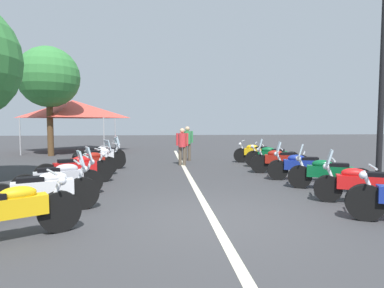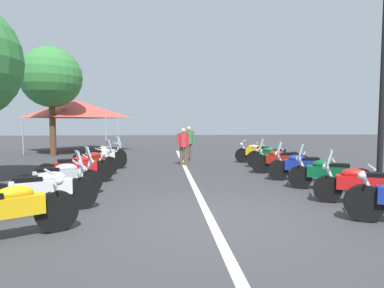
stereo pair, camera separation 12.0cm
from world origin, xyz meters
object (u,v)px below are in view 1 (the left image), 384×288
Objects in this scene: motorcycle_left_row_2 at (60,178)px; motorcycle_right_row_1 at (361,184)px; traffic_cone_1 at (329,167)px; bystander_0 at (187,141)px; motorcycle_right_row_3 at (301,166)px; motorcycle_right_row_6 at (256,153)px; motorcycle_right_row_5 at (272,156)px; motorcycle_right_row_4 at (280,160)px; motorcycle_left_row_4 at (89,163)px; motorcycle_left_row_3 at (76,169)px; motorcycle_left_row_5 at (100,158)px; motorcycle_left_row_6 at (100,154)px; roadside_tree_2 at (49,78)px; motorcycle_right_row_2 at (328,173)px; event_tent at (73,109)px; bystander_2 at (182,144)px; motorcycle_left_row_1 at (45,190)px; motorcycle_left_row_0 at (6,211)px; street_lamp_twin_globe at (383,53)px.

motorcycle_right_row_1 is at bearing -34.04° from motorcycle_left_row_2.
bystander_0 is at bearing 42.37° from traffic_cone_1.
motorcycle_right_row_3 reaches higher than motorcycle_right_row_6.
bystander_0 is (2.63, 3.16, 0.48)m from motorcycle_right_row_5.
motorcycle_left_row_4 is at bearing 15.69° from motorcycle_right_row_4.
motorcycle_right_row_3 is at bearing 118.06° from traffic_cone_1.
motorcycle_right_row_3 is (-0.03, -6.76, -0.00)m from motorcycle_left_row_3.
motorcycle_left_row_6 is (1.35, 0.23, -0.00)m from motorcycle_left_row_5.
traffic_cone_1 is at bearing 170.31° from motorcycle_right_row_4.
bystander_0 is 8.37m from roadside_tree_2.
roadside_tree_2 reaches higher than motorcycle_left_row_3.
motorcycle_right_row_3 is at bearing 115.69° from motorcycle_right_row_6.
motorcycle_right_row_3 is at bearing -129.21° from roadside_tree_2.
motorcycle_right_row_3 is at bearing -10.26° from motorcycle_left_row_2.
motorcycle_right_row_2 is 16.06m from event_tent.
motorcycle_left_row_3 is at bearing 27.26° from motorcycle_right_row_4.
bystander_0 reaches higher than traffic_cone_1.
motorcycle_right_row_6 is 3.35m from bystander_2.
event_tent is (14.01, 3.14, 2.17)m from motorcycle_left_row_1.
motorcycle_right_row_1 is at bearing -17.79° from motorcycle_left_row_0.
roadside_tree_2 is (4.44, 6.80, 3.28)m from bystander_2.
motorcycle_left_row_1 is 0.98× the size of motorcycle_right_row_4.
motorcycle_left_row_1 is at bearing -167.35° from event_tent.
bystander_0 reaches higher than motorcycle_left_row_4.
bystander_2 reaches higher than motorcycle_left_row_2.
motorcycle_left_row_6 is 1.27× the size of bystander_0.
motorcycle_left_row_1 is 14.52m from event_tent.
bystander_2 reaches higher than traffic_cone_1.
motorcycle_left_row_2 is 0.96× the size of motorcycle_right_row_4.
motorcycle_right_row_1 is 0.38× the size of event_tent.
motorcycle_right_row_5 is 1.45m from motorcycle_right_row_6.
motorcycle_left_row_3 is at bearing 76.79° from street_lamp_twin_globe.
street_lamp_twin_globe is 16.97m from event_tent.
motorcycle_right_row_6 reaches higher than traffic_cone_1.
motorcycle_right_row_3 is at bearing -28.22° from motorcycle_left_row_3.
street_lamp_twin_globe is at bearing -54.47° from motorcycle_left_row_4.
motorcycle_left_row_1 is at bearing -106.87° from motorcycle_left_row_2.
bystander_0 is at bearing -37.86° from motorcycle_right_row_2.
motorcycle_left_row_1 is 8.82m from motorcycle_right_row_5.
motorcycle_left_row_4 is 0.93× the size of motorcycle_left_row_5.
motorcycle_right_row_4 is 5.03m from bystander_0.
motorcycle_left_row_3 is (1.51, 0.02, 0.01)m from motorcycle_left_row_2.
motorcycle_right_row_2 is at bearing -67.14° from motorcycle_right_row_1.
motorcycle_right_row_1 is at bearing -50.89° from motorcycle_left_row_3.
bystander_0 reaches higher than motorcycle_right_row_3.
motorcycle_left_row_3 is 9.73m from roadside_tree_2.
motorcycle_left_row_3 is 1.25× the size of bystander_0.
traffic_cone_1 is at bearing -123.58° from roadside_tree_2.
traffic_cone_1 is at bearing -136.67° from bystander_0.
roadside_tree_2 is at bearing 84.61° from motorcycle_left_row_4.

